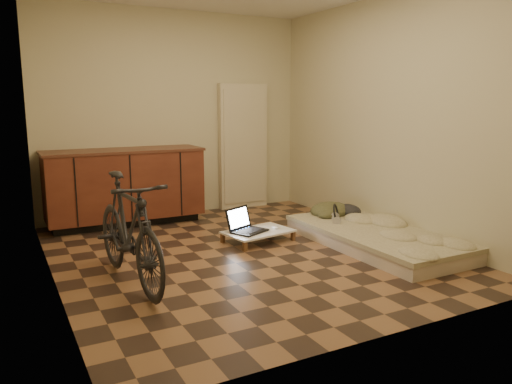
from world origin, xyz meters
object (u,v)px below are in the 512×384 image
futon (375,238)px  bicycle (129,225)px  lap_desk (258,232)px  laptop (246,227)px

futon → bicycle: bearing=177.6°
lap_desk → bicycle: bearing=-167.7°
laptop → futon: bearing=-58.2°
bicycle → futon: (2.50, -0.09, -0.41)m
futon → laptop: laptop is taller
futon → laptop: bearing=146.0°
lap_desk → laptop: (-0.12, 0.04, 0.07)m
bicycle → futon: bicycle is taller
bicycle → laptop: size_ratio=3.38×
lap_desk → futon: bearing=-45.2°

